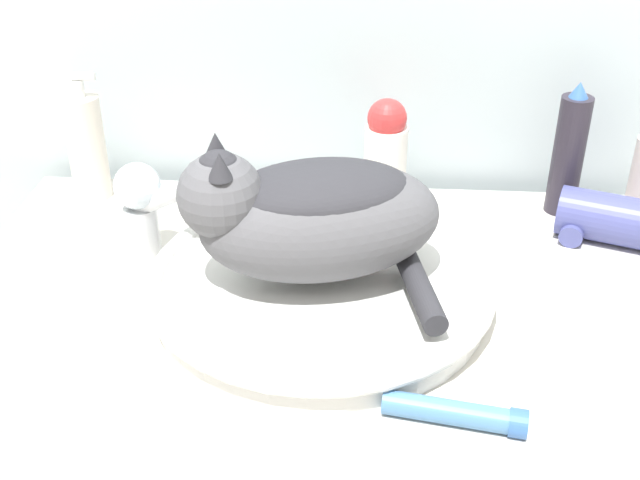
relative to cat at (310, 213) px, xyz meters
name	(u,v)px	position (x,y,z in m)	size (l,w,h in m)	color
sink_basin	(321,284)	(0.01, 0.00, -0.10)	(0.42, 0.42, 0.04)	silver
cat	(310,213)	(0.00, 0.00, 0.00)	(0.32, 0.24, 0.18)	#56565B
faucet	(144,203)	(-0.22, 0.09, -0.04)	(0.13, 0.08, 0.14)	silver
soap_pump_bottle	(87,146)	(-0.35, 0.26, -0.04)	(0.06, 0.06, 0.20)	silver
hairspray_can_black	(569,153)	(0.35, 0.26, -0.03)	(0.04, 0.04, 0.20)	#28232D
lotion_bottle_white	(385,154)	(0.09, 0.26, -0.04)	(0.06, 0.06, 0.17)	white
cream_tube	(456,413)	(0.16, -0.20, -0.11)	(0.15, 0.05, 0.03)	#4C7FB2
hair_dryer	(620,222)	(0.41, 0.17, -0.09)	(0.19, 0.13, 0.07)	#474C8C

